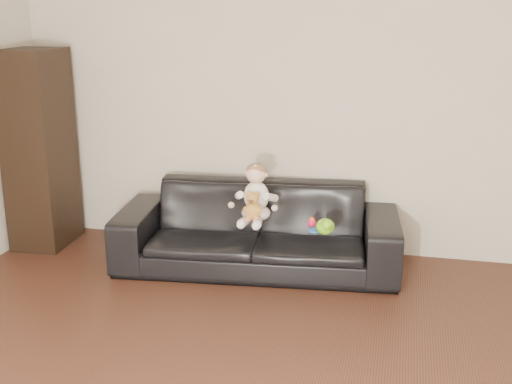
% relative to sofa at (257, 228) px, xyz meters
% --- Properties ---
extents(wall_back, '(5.00, 0.00, 5.00)m').
position_rel_sofa_xyz_m(wall_back, '(0.42, 0.50, 0.99)').
color(wall_back, beige).
rests_on(wall_back, ground).
extents(sofa, '(2.20, 1.04, 0.62)m').
position_rel_sofa_xyz_m(sofa, '(0.00, 0.00, 0.00)').
color(sofa, black).
rests_on(sofa, floor).
extents(cabinet, '(0.44, 0.58, 1.62)m').
position_rel_sofa_xyz_m(cabinet, '(-1.86, 0.10, 0.50)').
color(cabinet, black).
rests_on(cabinet, floor).
extents(shelf_item, '(0.19, 0.26, 0.28)m').
position_rel_sofa_xyz_m(shelf_item, '(-1.84, 0.10, 0.86)').
color(shelf_item, silver).
rests_on(shelf_item, cabinet).
extents(baby, '(0.29, 0.36, 0.43)m').
position_rel_sofa_xyz_m(baby, '(0.01, -0.11, 0.29)').
color(baby, silver).
rests_on(baby, sofa).
extents(teddy_bear, '(0.13, 0.13, 0.21)m').
position_rel_sofa_xyz_m(teddy_bear, '(0.02, -0.25, 0.25)').
color(teddy_bear, '#BA8035').
rests_on(teddy_bear, sofa).
extents(toy_green, '(0.15, 0.17, 0.11)m').
position_rel_sofa_xyz_m(toy_green, '(0.55, -0.28, 0.15)').
color(toy_green, '#75CB17').
rests_on(toy_green, sofa).
extents(toy_rattle, '(0.08, 0.08, 0.07)m').
position_rel_sofa_xyz_m(toy_rattle, '(0.44, -0.16, 0.13)').
color(toy_rattle, red).
rests_on(toy_rattle, sofa).
extents(toy_blue_disc, '(0.12, 0.12, 0.01)m').
position_rel_sofa_xyz_m(toy_blue_disc, '(0.47, -0.23, 0.10)').
color(toy_blue_disc, blue).
rests_on(toy_blue_disc, sofa).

